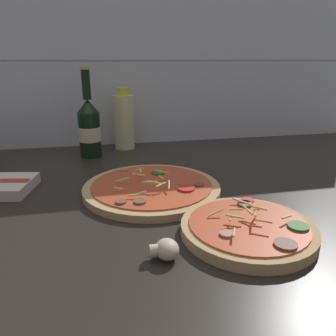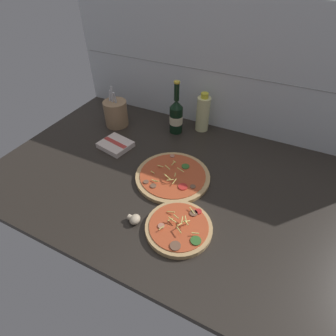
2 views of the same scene
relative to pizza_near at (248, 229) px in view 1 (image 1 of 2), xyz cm
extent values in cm
cube|color=#28231E|center=(-6.08, 21.69, -2.32)|extent=(160.00, 90.00, 2.50)
cube|color=silver|center=(-6.08, 67.19, 26.43)|extent=(160.00, 1.00, 60.00)
cube|color=gray|center=(-6.08, 66.64, 26.43)|extent=(156.80, 0.16, 0.30)
cylinder|color=tan|center=(-0.05, 0.01, -0.15)|extent=(22.24, 22.24, 1.83)
cylinder|color=#C14C28|center=(-0.05, 0.01, 0.91)|extent=(19.57, 19.57, 0.30)
cylinder|color=red|center=(3.59, 8.14, 1.26)|extent=(2.38, 2.38, 0.40)
cylinder|color=brown|center=(2.20, -7.50, 1.26)|extent=(3.38, 3.38, 0.40)
cylinder|color=#336628|center=(7.12, -3.04, 1.26)|extent=(3.42, 3.42, 0.40)
cylinder|color=#B7755B|center=(-5.00, -2.89, 1.26)|extent=(2.22, 2.22, 0.40)
cylinder|color=brown|center=(2.43, 6.71, 1.26)|extent=(2.79, 2.79, 0.40)
cylinder|color=#EADB6B|center=(0.41, 1.42, 2.68)|extent=(0.97, 2.50, 0.88)
cylinder|color=#EADB6B|center=(2.30, 0.57, 3.21)|extent=(1.91, 1.45, 0.58)
cylinder|color=#EADB6B|center=(-4.34, -4.07, 2.09)|extent=(1.22, 1.92, 0.69)
cylinder|color=#EADB6B|center=(-2.43, 0.11, 2.43)|extent=(3.12, 0.73, 1.07)
cylinder|color=#EADB6B|center=(-1.75, 1.44, 3.05)|extent=(2.27, 1.18, 0.54)
cylinder|color=#EADB6B|center=(-4.58, 3.39, 1.76)|extent=(2.85, 0.80, 1.12)
cylinder|color=#EADB6B|center=(1.65, 7.14, 1.69)|extent=(2.76, 1.97, 1.00)
cylinder|color=#EADB6B|center=(1.15, -2.66, 2.64)|extent=(2.44, 1.81, 0.39)
cylinder|color=#EADB6B|center=(1.55, 1.84, 3.05)|extent=(1.71, 2.34, 0.86)
cylinder|color=#EADB6B|center=(1.93, 1.45, 2.67)|extent=(2.05, 2.27, 1.21)
cylinder|color=#EADB6B|center=(-3.15, 0.02, 2.24)|extent=(1.38, 1.84, 0.49)
cylinder|color=#EADB6B|center=(6.13, -1.09, 2.05)|extent=(2.32, 1.29, 0.56)
cylinder|color=#EADB6B|center=(0.63, -0.67, 2.82)|extent=(1.22, 2.34, 0.93)
cylinder|color=tan|center=(-12.57, 21.92, -0.30)|extent=(29.92, 29.92, 1.54)
cylinder|color=#C14C28|center=(-12.57, 21.92, 0.62)|extent=(26.33, 26.33, 0.30)
cylinder|color=brown|center=(-16.36, 12.41, 0.97)|extent=(2.38, 2.38, 0.40)
cylinder|color=#336628|center=(-9.89, 28.28, 0.97)|extent=(3.20, 3.20, 0.40)
cylinder|color=brown|center=(-19.91, 13.08, 0.97)|extent=(2.13, 2.13, 0.40)
cylinder|color=red|center=(-5.73, 16.98, 0.97)|extent=(3.59, 3.59, 0.40)
cylinder|color=brown|center=(-2.69, 18.72, 0.97)|extent=(2.09, 2.09, 0.40)
cylinder|color=#B7755B|center=(-17.77, 32.09, 0.97)|extent=(2.09, 2.09, 0.40)
cylinder|color=#EADB6B|center=(-10.01, 23.43, 2.87)|extent=(3.19, 0.66, 1.20)
cylinder|color=#EADB6B|center=(-14.60, 27.60, 2.34)|extent=(2.04, 1.67, 1.09)
cylinder|color=#EADB6B|center=(-9.72, 17.13, 2.10)|extent=(0.93, 2.71, 1.25)
cylinder|color=#EADB6B|center=(-15.26, 22.49, 2.86)|extent=(2.86, 1.56, 0.55)
cylinder|color=#EADB6B|center=(-11.42, 16.94, 2.31)|extent=(2.52, 1.90, 0.47)
cylinder|color=#EADB6B|center=(-18.76, 23.07, 1.78)|extent=(3.04, 1.11, 1.20)
cylinder|color=#EADB6B|center=(-19.96, 18.52, 1.60)|extent=(1.88, 0.64, 0.71)
cylinder|color=#EADB6B|center=(-14.44, 26.06, 2.62)|extent=(0.51, 2.77, 0.40)
cylinder|color=#EADB6B|center=(-17.21, 14.63, 1.43)|extent=(2.66, 0.89, 0.62)
cylinder|color=#EADB6B|center=(-12.47, 17.47, 2.60)|extent=(3.20, 1.22, 0.88)
cylinder|color=#EADB6B|center=(-10.76, 19.99, 2.80)|extent=(0.87, 1.88, 0.50)
cylinder|color=#EADB6B|center=(-16.13, 14.56, 1.80)|extent=(2.67, 0.84, 1.21)
cylinder|color=#EADB6B|center=(-13.65, 18.05, 2.67)|extent=(2.98, 2.11, 0.98)
cylinder|color=black|center=(-25.84, 53.19, 5.53)|extent=(6.33, 6.33, 13.19)
cone|color=black|center=(-25.84, 53.19, 13.97)|extent=(6.33, 6.33, 3.70)
cylinder|color=black|center=(-25.84, 53.19, 19.93)|extent=(2.41, 2.41, 8.21)
cylinder|color=gold|center=(-25.84, 53.19, 24.43)|extent=(2.77, 2.77, 0.80)
cylinder|color=beige|center=(-25.84, 53.19, 5.79)|extent=(6.40, 6.40, 4.22)
cylinder|color=beige|center=(-15.08, 60.96, 7.46)|extent=(6.49, 6.49, 17.04)
cylinder|color=yellow|center=(-15.08, 60.96, 17.14)|extent=(3.57, 3.57, 2.32)
cylinder|color=beige|center=(-16.18, -3.83, 0.38)|extent=(1.86, 1.86, 1.86)
ellipsoid|color=#C6B293|center=(-14.52, -3.83, 0.38)|extent=(3.52, 4.14, 2.90)
cube|color=beige|center=(-45.28, 28.99, 0.13)|extent=(15.68, 14.31, 2.40)
camera|label=1|loc=(-23.02, -44.39, 26.57)|focal=35.00mm
camera|label=2|loc=(19.87, -48.34, 71.33)|focal=28.00mm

